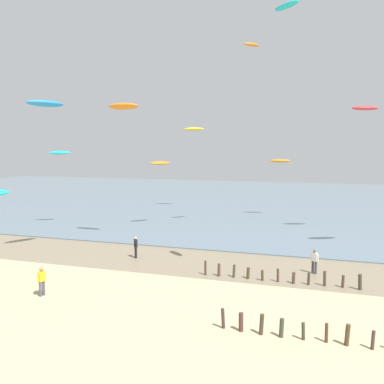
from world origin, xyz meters
The scene contains 16 objects.
wet_sand_strip centered at (0.00, 20.49, 0.00)m, with size 120.00×7.22×0.01m, color #84755B.
sea centered at (0.00, 59.10, 0.05)m, with size 160.00×70.00×0.10m, color slate.
groyne_mid centered at (5.29, 10.12, 0.45)m, with size 9.59×0.31×1.00m.
groyne_far centered at (3.26, 17.80, 0.43)m, with size 10.00×0.34×1.00m.
person_nearest_camera centered at (5.25, 20.27, 0.92)m, with size 0.52×0.36×1.71m.
person_mid_beach centered at (-8.23, 20.29, 0.92)m, with size 0.39×0.47×1.71m.
person_left_flank centered at (-10.01, 11.22, 0.92)m, with size 0.33×0.54×1.71m.
kite_aloft_0 centered at (-21.47, 29.60, 8.14)m, with size 2.23×0.71×0.36m, color #19B2B7.
kite_aloft_2 centered at (9.49, 34.15, 12.43)m, with size 2.58×0.83×0.41m, color red.
kite_aloft_3 centered at (-14.86, 18.63, 12.03)m, with size 2.92×0.94×0.47m, color #2384D1.
kite_aloft_4 centered at (-11.47, 25.04, 12.33)m, with size 2.95×0.94×0.47m, color orange.
kite_aloft_5 centered at (0.95, 42.67, 7.05)m, with size 2.51×0.80×0.40m, color orange.
kite_aloft_6 centered at (-10.98, 32.59, 7.01)m, with size 2.28×0.73×0.36m, color orange.
kite_aloft_7 centered at (-11.10, 45.65, 11.24)m, with size 2.87×0.92×0.46m, color yellow.
kite_aloft_9 centered at (3.19, 17.03, 16.90)m, with size 1.87×0.60×0.30m, color #19B2B7.
kite_aloft_11 centered at (-1.23, 32.50, 18.69)m, with size 1.89×0.61×0.30m, color orange.
Camera 1 is at (5.06, -7.89, 8.64)m, focal length 37.45 mm.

